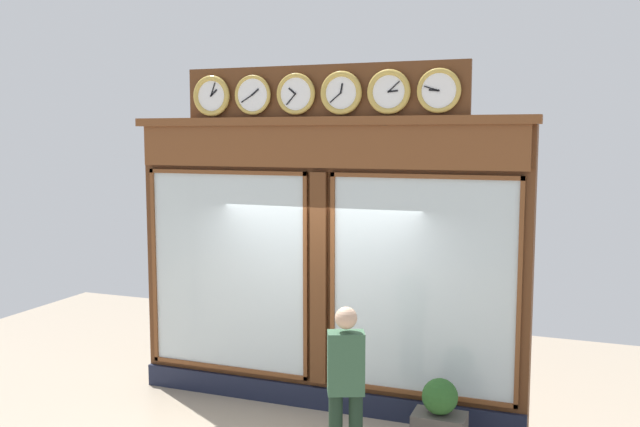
# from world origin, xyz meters

# --- Properties ---
(shop_facade) EXTENTS (5.01, 0.42, 4.18)m
(shop_facade) POSITION_xyz_m (-0.00, -0.12, 1.86)
(shop_facade) COLOR #5B3319
(shop_facade) RESTS_ON ground_plane
(pedestrian) EXTENTS (0.42, 0.34, 1.69)m
(pedestrian) POSITION_xyz_m (-0.82, 1.44, 0.93)
(pedestrian) COLOR #1C2F21
(pedestrian) RESTS_ON ground_plane
(planter_shrub) EXTENTS (0.38, 0.38, 0.38)m
(planter_shrub) POSITION_xyz_m (-1.60, 0.64, 0.61)
(planter_shrub) COLOR #285623
(planter_shrub) RESTS_ON planter_box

